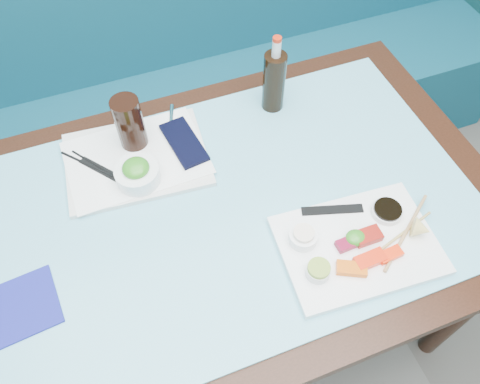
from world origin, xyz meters
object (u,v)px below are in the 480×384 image
object	(u,v)px
dining_table	(233,224)
booth_bench	(164,98)
seaweed_bowl	(138,175)
cola_bottle_body	(274,82)
cola_glass	(130,123)
serving_tray	(137,159)
sashimi_plate	(358,245)
blue_napkin	(23,306)

from	to	relation	value
dining_table	booth_bench	bearing A→B (deg)	90.00
seaweed_bowl	cola_bottle_body	world-z (taller)	cola_bottle_body
booth_bench	cola_glass	xyz separation A→B (m)	(-0.18, -0.56, 0.47)
dining_table	serving_tray	size ratio (longest dim) A/B	3.74
seaweed_bowl	cola_bottle_body	bearing A→B (deg)	17.71
cola_bottle_body	serving_tray	bearing A→B (deg)	-171.43
booth_bench	dining_table	world-z (taller)	booth_bench
cola_glass	dining_table	bearing A→B (deg)	-57.26
booth_bench	sashimi_plate	xyz separation A→B (m)	(0.24, -1.06, 0.39)
dining_table	cola_bottle_body	bearing A→B (deg)	51.32
cola_glass	serving_tray	bearing A→B (deg)	-100.30
serving_tray	cola_glass	bearing A→B (deg)	84.38
blue_napkin	cola_glass	bearing A→B (deg)	46.99
sashimi_plate	seaweed_bowl	bearing A→B (deg)	143.91
booth_bench	blue_napkin	world-z (taller)	booth_bench
cola_bottle_body	seaweed_bowl	bearing A→B (deg)	-162.29
cola_bottle_body	blue_napkin	size ratio (longest dim) A/B	1.22
seaweed_bowl	cola_bottle_body	size ratio (longest dim) A/B	0.63
blue_napkin	booth_bench	bearing A→B (deg)	60.39
dining_table	blue_napkin	world-z (taller)	blue_napkin
serving_tray	seaweed_bowl	size ratio (longest dim) A/B	3.27
booth_bench	serving_tray	bearing A→B (deg)	-107.42
seaweed_bowl	blue_napkin	bearing A→B (deg)	-143.64
cola_bottle_body	blue_napkin	xyz separation A→B (m)	(-0.76, -0.38, -0.09)
booth_bench	dining_table	size ratio (longest dim) A/B	2.14
dining_table	blue_napkin	size ratio (longest dim) A/B	9.38
dining_table	cola_glass	world-z (taller)	cola_glass
serving_tray	seaweed_bowl	world-z (taller)	seaweed_bowl
serving_tray	blue_napkin	world-z (taller)	serving_tray
dining_table	seaweed_bowl	bearing A→B (deg)	142.86
booth_bench	seaweed_bowl	distance (m)	0.83
booth_bench	dining_table	distance (m)	0.89
seaweed_bowl	blue_napkin	size ratio (longest dim) A/B	0.77
seaweed_bowl	serving_tray	bearing A→B (deg)	82.41
dining_table	seaweed_bowl	distance (m)	0.28
dining_table	cola_bottle_body	world-z (taller)	cola_bottle_body
cola_glass	blue_napkin	world-z (taller)	cola_glass
cola_bottle_body	dining_table	bearing A→B (deg)	-128.68
sashimi_plate	serving_tray	size ratio (longest dim) A/B	0.98
booth_bench	seaweed_bowl	world-z (taller)	booth_bench
sashimi_plate	serving_tray	bearing A→B (deg)	137.99
dining_table	sashimi_plate	distance (m)	0.34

